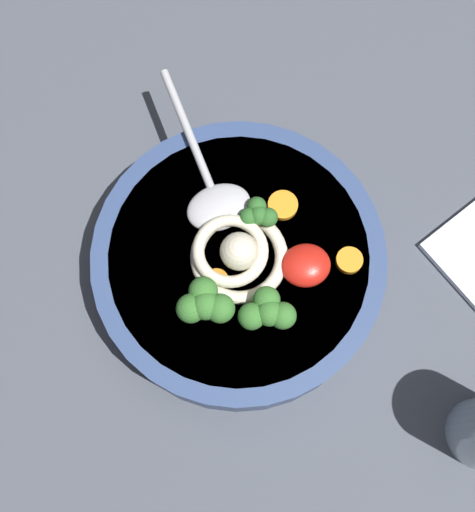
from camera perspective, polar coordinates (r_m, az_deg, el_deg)
The scene contains 11 objects.
table_slab at distance 68.58cm, azimuth -0.11°, elevation -0.62°, with size 138.32×138.32×3.08cm, color #474C56.
soup_bowl at distance 63.82cm, azimuth -0.00°, elevation -0.71°, with size 27.00×27.00×5.84cm.
noodle_pile at distance 59.89cm, azimuth -0.17°, elevation 0.17°, with size 9.68×9.49×3.89cm.
soup_spoon at distance 62.22cm, azimuth -2.04°, elevation 5.25°, with size 6.73×17.53×1.60cm.
chili_sauce_dollop at distance 60.13cm, azimuth 5.77°, elevation -0.79°, with size 4.46×4.02×2.01cm, color red.
broccoli_floret_front at distance 57.56cm, azimuth -2.76°, elevation -4.02°, with size 5.01×4.31×3.96cm.
broccoli_floret_beside_chili at distance 60.53cm, azimuth 1.74°, elevation 3.54°, with size 3.49×3.00×2.76cm.
broccoli_floret_left at distance 57.61cm, azimuth 2.64°, elevation -4.67°, with size 4.63×3.98×3.66cm.
carrot_slice_far at distance 61.44cm, azimuth 9.41°, elevation -0.37°, with size 2.41×2.41×0.73cm, color orange.
carrot_slice_near_spoon at distance 62.46cm, azimuth 3.84°, elevation 4.29°, with size 2.79×2.79×0.61cm, color orange.
carrot_slice_rear at distance 60.32cm, azimuth -1.78°, elevation -2.10°, with size 2.20×2.20×0.41cm, color orange.
Camera 1 is at (3.14, 18.11, 67.61)cm, focal length 47.40 mm.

